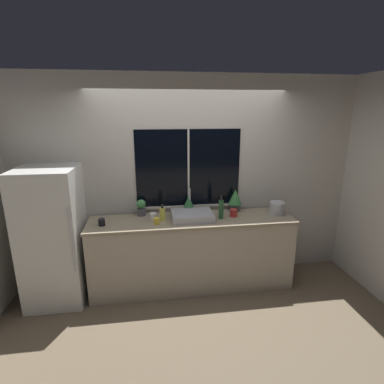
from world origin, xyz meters
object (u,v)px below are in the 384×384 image
potted_plant_right (235,199)px  mug_yellow (157,221)px  mug_red (234,213)px  kettle (277,208)px  refrigerator (54,236)px  bottle_tall (221,209)px  mug_black (102,222)px  sink (192,216)px  soap_bottle (162,214)px  potted_plant_center (189,205)px  potted_plant_left (141,207)px  mug_white (153,217)px

potted_plant_right → mug_yellow: potted_plant_right is taller
mug_red → kettle: 0.59m
refrigerator → mug_yellow: size_ratio=20.90×
bottle_tall → mug_black: size_ratio=3.65×
sink → soap_bottle: (-0.37, 0.00, 0.04)m
soap_bottle → bottle_tall: bearing=-3.1°
kettle → soap_bottle: bearing=-179.0°
potted_plant_center → mug_yellow: 0.55m
soap_bottle → mug_yellow: 0.15m
sink → bottle_tall: bearing=-5.5°
potted_plant_right → mug_black: size_ratio=3.55×
potted_plant_left → potted_plant_center: potted_plant_center is taller
potted_plant_center → mug_white: 0.52m
soap_bottle → mug_red: (0.91, 0.01, -0.04)m
potted_plant_left → potted_plant_center: 0.62m
potted_plant_right → mug_red: size_ratio=3.21×
refrigerator → potted_plant_center: size_ratio=6.91×
sink → mug_black: (-1.09, -0.06, -0.00)m
refrigerator → mug_red: (2.20, 0.03, 0.17)m
bottle_tall → mug_red: (0.18, 0.05, -0.08)m
soap_bottle → mug_white: size_ratio=2.14×
mug_red → mug_white: size_ratio=0.97×
mug_red → kettle: kettle is taller
potted_plant_left → potted_plant_right: potted_plant_right is taller
potted_plant_center → potted_plant_right: 0.63m
mug_yellow → potted_plant_right: bearing=17.6°
mug_yellow → kettle: kettle is taller
kettle → mug_white: bearing=-179.4°
kettle → mug_black: bearing=-177.6°
potted_plant_center → soap_bottle: bearing=-148.1°
refrigerator → mug_yellow: 1.23m
potted_plant_right → soap_bottle: bearing=-167.3°
potted_plant_right → mug_yellow: size_ratio=3.82×
potted_plant_center → mug_yellow: (-0.43, -0.34, -0.08)m
potted_plant_right → soap_bottle: size_ratio=1.45×
soap_bottle → potted_plant_center: bearing=31.9°
mug_white → bottle_tall: bearing=-3.5°
potted_plant_center → mug_red: (0.55, -0.21, -0.07)m
sink → potted_plant_left: (-0.63, 0.23, 0.06)m
bottle_tall → mug_white: (-0.85, 0.05, -0.08)m
potted_plant_right → mug_red: (-0.08, -0.21, -0.12)m
mug_white → potted_plant_center: bearing=23.9°
sink → mug_yellow: (-0.44, -0.11, -0.01)m
mug_yellow → mug_white: 0.13m
bottle_tall → potted_plant_center: bearing=145.1°
mug_red → kettle: size_ratio=0.48×
refrigerator → potted_plant_left: bearing=12.8°
potted_plant_right → mug_black: (-1.70, -0.29, -0.13)m
potted_plant_left → soap_bottle: bearing=-40.3°
mug_yellow → mug_red: bearing=7.5°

